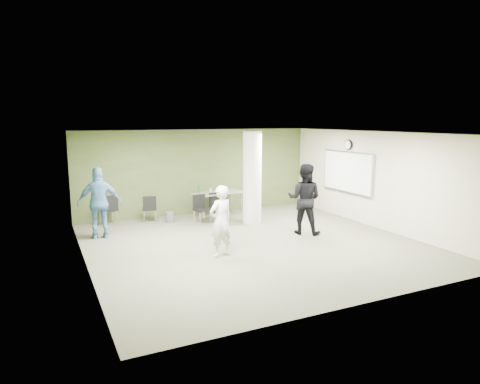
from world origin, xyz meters
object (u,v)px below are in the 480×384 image
chair_back_left (109,208)px  man_black (304,199)px  woman_white (221,221)px  man_blue (100,203)px  folding_table (217,194)px

chair_back_left → man_black: (4.71, -3.26, 0.44)m
chair_back_left → woman_white: (1.85, -4.13, 0.29)m
woman_white → man_black: 2.99m
woman_white → man_blue: size_ratio=0.87×
chair_back_left → woman_white: size_ratio=0.55×
man_black → man_blue: bearing=23.8°
folding_table → man_black: (1.34, -3.03, 0.23)m
folding_table → woman_white: 4.19m
folding_table → man_blue: 3.97m
folding_table → chair_back_left: 3.39m
chair_back_left → man_blue: bearing=56.4°
man_blue → chair_back_left: bearing=-101.8°
chair_back_left → man_black: size_ratio=0.47×
man_blue → man_black: bearing=165.8°
woman_white → man_black: (2.86, 0.87, 0.14)m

